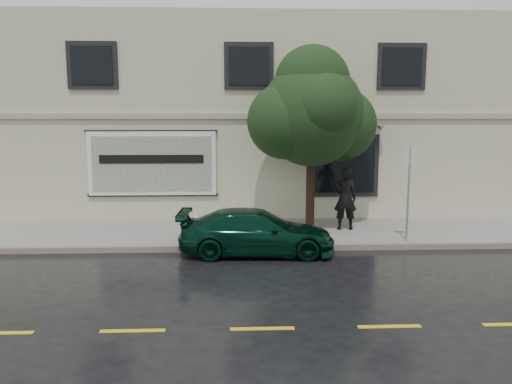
{
  "coord_description": "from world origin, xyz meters",
  "views": [
    {
      "loc": [
        -0.43,
        -11.56,
        3.61
      ],
      "look_at": [
        0.12,
        2.2,
        1.5
      ],
      "focal_mm": 35.0,
      "sensor_mm": 36.0,
      "label": 1
    }
  ],
  "objects_px": {
    "car": "(257,232)",
    "pedestrian": "(345,199)",
    "fire_hydrant": "(197,230)",
    "street_tree": "(312,115)"
  },
  "relations": [
    {
      "from": "car",
      "to": "pedestrian",
      "type": "relative_size",
      "value": 2.12
    },
    {
      "from": "street_tree",
      "to": "pedestrian",
      "type": "bearing_deg",
      "value": -14.53
    },
    {
      "from": "street_tree",
      "to": "fire_hydrant",
      "type": "height_order",
      "value": "street_tree"
    },
    {
      "from": "car",
      "to": "fire_hydrant",
      "type": "height_order",
      "value": "car"
    },
    {
      "from": "street_tree",
      "to": "car",
      "type": "bearing_deg",
      "value": -126.57
    },
    {
      "from": "pedestrian",
      "to": "car",
      "type": "bearing_deg",
      "value": 40.22
    },
    {
      "from": "pedestrian",
      "to": "fire_hydrant",
      "type": "bearing_deg",
      "value": 22.1
    },
    {
      "from": "street_tree",
      "to": "fire_hydrant",
      "type": "xyz_separation_m",
      "value": [
        -3.37,
        -1.77,
        -3.11
      ]
    },
    {
      "from": "car",
      "to": "fire_hydrant",
      "type": "distance_m",
      "value": 1.72
    },
    {
      "from": "car",
      "to": "pedestrian",
      "type": "distance_m",
      "value": 3.54
    }
  ]
}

